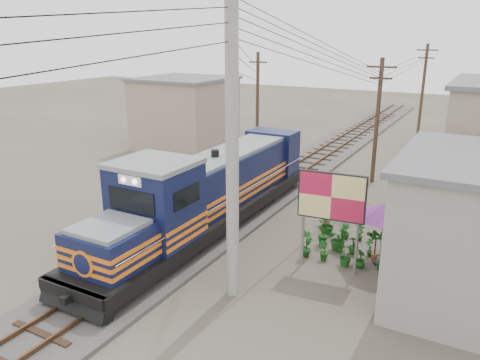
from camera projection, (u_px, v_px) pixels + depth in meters
The scene contains 14 objects.
ground at pixel (158, 263), 17.48m from camera, with size 120.00×120.00×0.00m, color #473F35.
ballast at pixel (272, 188), 25.81m from camera, with size 3.60×70.00×0.16m, color #595651.
track at pixel (272, 185), 25.76m from camera, with size 1.15×70.00×0.12m.
locomotive at pixel (209, 194), 19.96m from camera, with size 2.82×15.33×3.80m.
utility_pole_main at pixel (232, 146), 13.96m from camera, with size 0.40×0.40×10.00m.
wooden_pole_mid at pixel (377, 119), 26.01m from camera, with size 1.60×0.24×7.00m.
wooden_pole_far at pixel (423, 90), 37.49m from camera, with size 1.60×0.24×7.50m.
wooden_pole_left at pixel (258, 99), 33.73m from camera, with size 1.60×0.24×7.00m.
power_lines at pixel (259, 48), 22.39m from camera, with size 9.65×19.00×3.30m.
shophouse_left at pixel (185, 113), 34.69m from camera, with size 6.30×6.30×5.20m.
billboard at pixel (331, 199), 16.21m from camera, with size 2.38×0.36×3.67m.
market_umbrella at pixel (384, 211), 16.76m from camera, with size 2.56×2.56×2.42m.
vendor at pixel (397, 213), 20.26m from camera, with size 0.57×0.37×1.55m, color black.
plant_nursery at pixel (338, 239), 18.46m from camera, with size 3.48×3.28×1.13m.
Camera 1 is at (10.29, -12.32, 8.19)m, focal length 35.00 mm.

